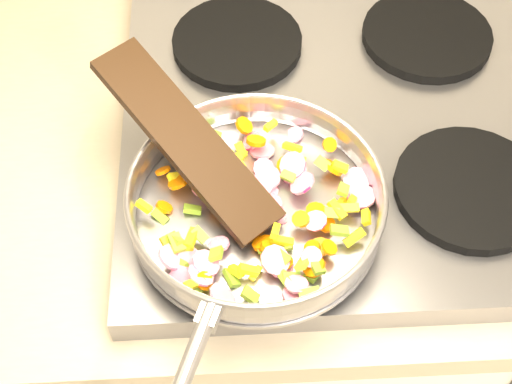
{
  "coord_description": "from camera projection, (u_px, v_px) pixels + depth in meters",
  "views": [
    {
      "loc": [
        -0.85,
        1.02,
        1.66
      ],
      "look_at": [
        -0.83,
        1.49,
        1.0
      ],
      "focal_mm": 50.0,
      "sensor_mm": 36.0,
      "label": 1
    }
  ],
  "objects": [
    {
      "name": "grate_bl",
      "position": [
        237.0,
        42.0,
        1.04
      ],
      "size": [
        0.19,
        0.19,
        0.02
      ],
      "primitive_type": "cylinder",
      "color": "black",
      "rests_on": "cooktop"
    },
    {
      "name": "grate_fl",
      "position": [
        246.0,
        198.0,
        0.88
      ],
      "size": [
        0.19,
        0.19,
        0.02
      ],
      "primitive_type": "cylinder",
      "color": "black",
      "rests_on": "cooktop"
    },
    {
      "name": "grate_br",
      "position": [
        427.0,
        35.0,
        1.05
      ],
      "size": [
        0.19,
        0.19,
        0.02
      ],
      "primitive_type": "cylinder",
      "color": "black",
      "rests_on": "cooktop"
    },
    {
      "name": "cooktop",
      "position": [
        342.0,
        123.0,
        0.99
      ],
      "size": [
        0.6,
        0.6,
        0.04
      ],
      "primitive_type": "cube",
      "color": "#939399",
      "rests_on": "counter_top"
    },
    {
      "name": "wooden_spatula",
      "position": [
        186.0,
        139.0,
        0.83
      ],
      "size": [
        0.23,
        0.25,
        0.1
      ],
      "primitive_type": "cube",
      "rotation": [
        0.0,
        -0.31,
        2.26
      ],
      "color": "black",
      "rests_on": "saute_pan"
    },
    {
      "name": "grate_fr",
      "position": [
        470.0,
        188.0,
        0.89
      ],
      "size": [
        0.19,
        0.19,
        0.02
      ],
      "primitive_type": "cylinder",
      "color": "black",
      "rests_on": "cooktop"
    },
    {
      "name": "vegetable_heap",
      "position": [
        257.0,
        210.0,
        0.83
      ],
      "size": [
        0.29,
        0.29,
        0.05
      ],
      "color": "orange",
      "rests_on": "saute_pan"
    },
    {
      "name": "saute_pan",
      "position": [
        255.0,
        203.0,
        0.83
      ],
      "size": [
        0.34,
        0.49,
        0.05
      ],
      "rotation": [
        0.0,
        0.0,
        -0.36
      ],
      "color": "#9E9EA5",
      "rests_on": "grate_fl"
    }
  ]
}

